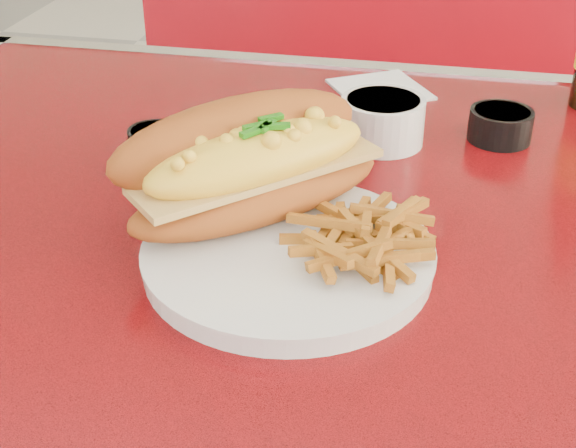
% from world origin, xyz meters
% --- Properties ---
extents(diner_table, '(1.23, 0.83, 0.77)m').
position_xyz_m(diner_table, '(0.00, 0.00, 0.61)').
color(diner_table, red).
rests_on(diner_table, ground).
extents(booth_bench_far, '(1.20, 0.51, 0.90)m').
position_xyz_m(booth_bench_far, '(0.00, 0.81, 0.29)').
color(booth_bench_far, maroon).
rests_on(booth_bench_far, ground).
extents(dinner_plate, '(0.31, 0.31, 0.02)m').
position_xyz_m(dinner_plate, '(-0.07, -0.09, 0.78)').
color(dinner_plate, silver).
rests_on(dinner_plate, diner_table).
extents(mac_hoagie, '(0.26, 0.26, 0.11)m').
position_xyz_m(mac_hoagie, '(-0.11, -0.04, 0.83)').
color(mac_hoagie, '#A04E19').
rests_on(mac_hoagie, dinner_plate).
extents(fries_pile, '(0.12, 0.11, 0.03)m').
position_xyz_m(fries_pile, '(-0.01, -0.08, 0.80)').
color(fries_pile, '#BD7420').
rests_on(fries_pile, dinner_plate).
extents(fork, '(0.08, 0.12, 0.00)m').
position_xyz_m(fork, '(-0.08, -0.02, 0.79)').
color(fork, silver).
rests_on(fork, dinner_plate).
extents(gravy_ramekin, '(0.10, 0.10, 0.05)m').
position_xyz_m(gravy_ramekin, '(-0.02, 0.16, 0.80)').
color(gravy_ramekin, silver).
rests_on(gravy_ramekin, diner_table).
extents(sauce_cup_left, '(0.07, 0.07, 0.03)m').
position_xyz_m(sauce_cup_left, '(-0.24, 0.09, 0.79)').
color(sauce_cup_left, black).
rests_on(sauce_cup_left, diner_table).
extents(sauce_cup_right, '(0.08, 0.08, 0.03)m').
position_xyz_m(sauce_cup_right, '(0.11, 0.20, 0.79)').
color(sauce_cup_right, black).
rests_on(sauce_cup_right, diner_table).
extents(paper_napkin, '(0.14, 0.14, 0.00)m').
position_xyz_m(paper_napkin, '(-0.03, 0.31, 0.77)').
color(paper_napkin, white).
rests_on(paper_napkin, diner_table).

